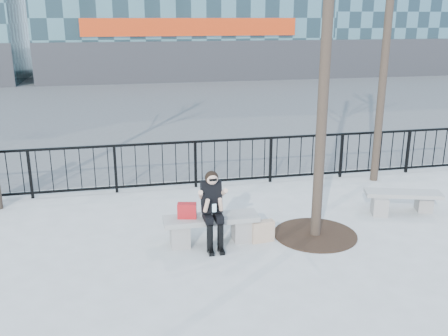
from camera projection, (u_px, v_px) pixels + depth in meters
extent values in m
plane|color=#9D9C97|center=(211.00, 242.00, 8.76)|extent=(120.00, 120.00, 0.00)
cube|color=#474747|center=(151.00, 103.00, 22.79)|extent=(60.00, 23.00, 0.01)
cube|color=black|center=(186.00, 142.00, 11.25)|extent=(14.00, 0.05, 0.05)
cube|color=black|center=(187.00, 182.00, 11.53)|extent=(14.00, 0.05, 0.05)
cube|color=#2D2D30|center=(192.00, 62.00, 29.55)|extent=(18.00, 0.08, 2.40)
cube|color=#B02C0B|center=(192.00, 27.00, 28.91)|extent=(12.60, 0.12, 1.00)
cube|color=#2D2D30|center=(447.00, 57.00, 32.95)|extent=(16.00, 0.08, 2.40)
cylinder|color=black|center=(328.00, 20.00, 7.95)|extent=(0.18, 0.18, 7.50)
cylinder|color=black|center=(387.00, 30.00, 11.07)|extent=(0.18, 0.18, 7.00)
cylinder|color=black|center=(315.00, 234.00, 9.04)|extent=(1.50, 1.50, 0.02)
cube|color=slate|center=(180.00, 234.00, 8.59)|extent=(0.32, 0.38, 0.40)
cube|color=slate|center=(242.00, 229.00, 8.81)|extent=(0.32, 0.38, 0.40)
cube|color=gray|center=(211.00, 219.00, 8.63)|extent=(1.65, 0.46, 0.09)
cube|color=slate|center=(380.00, 206.00, 9.94)|extent=(0.29, 0.34, 0.36)
cube|color=slate|center=(424.00, 202.00, 10.14)|extent=(0.29, 0.34, 0.36)
cube|color=gray|center=(403.00, 194.00, 9.97)|extent=(1.49, 0.41, 0.08)
cube|color=#AE1519|center=(187.00, 211.00, 8.51)|extent=(0.35, 0.22, 0.26)
cube|color=beige|center=(263.00, 231.00, 8.74)|extent=(0.42, 0.19, 0.38)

